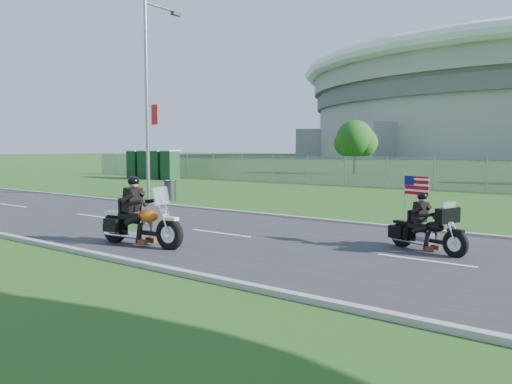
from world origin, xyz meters
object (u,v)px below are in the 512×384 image
Objects in this scene: porta_toilet_d at (136,165)px; motorcycle_lead at (140,225)px; motorcycle_follow at (427,232)px; porta_toilet_c at (147,165)px; porta_toilet_a at (170,166)px; porta_toilet_b at (158,165)px; trash_can at (170,191)px; streetlight at (150,86)px.

porta_toilet_d reaches higher than motorcycle_lead.
porta_toilet_c is at bearing 169.45° from motorcycle_follow.
motorcycle_lead reaches higher than motorcycle_follow.
porta_toilet_a is 1.00× the size of porta_toilet_b.
porta_toilet_d is 0.84× the size of motorcycle_lead.
porta_toilet_b is at bearing 180.00° from porta_toilet_a.
porta_toilet_d is at bearing 144.96° from trash_can.
porta_toilet_b is 1.00× the size of porta_toilet_d.
streetlight is 15.39m from porta_toilet_a.
streetlight is 4.35× the size of porta_toilet_a.
porta_toilet_c is at bearing 180.00° from porta_toilet_a.
trash_can is (-7.75, 8.42, -0.09)m from motorcycle_lead.
streetlight reaches higher than trash_can.
porta_toilet_a is 27.72m from motorcycle_lead.
porta_toilet_d is (-4.20, 0.00, 0.00)m from porta_toilet_a.
porta_toilet_a is at bearing 0.00° from porta_toilet_c.
trash_can is at bearing 179.83° from motorcycle_follow.
streetlight is 3.66× the size of motorcycle_lead.
porta_toilet_a is 1.00× the size of porta_toilet_d.
streetlight is at bearing -43.35° from porta_toilet_b.
porta_toilet_d is (-1.40, 0.00, 0.00)m from porta_toilet_c.
porta_toilet_d is 1.09× the size of motorcycle_follow.
trash_can is at bearing -40.36° from porta_toilet_b.
porta_toilet_b is at bearing 0.00° from porta_toilet_c.
porta_toilet_c is 29.76m from motorcycle_lead.
porta_toilet_a is 4.20m from porta_toilet_d.
motorcycle_follow is (28.51, -15.98, -0.64)m from porta_toilet_c.
porta_toilet_a is at bearing 132.91° from streetlight.
porta_toilet_b reaches higher than motorcycle_follow.
porta_toilet_b is (-1.40, 0.00, 0.00)m from porta_toilet_a.
streetlight is 17.34m from porta_toilet_c.
porta_toilet_c is at bearing 142.46° from trash_can.
porta_toilet_d reaches higher than motorcycle_follow.
porta_toilet_d is 30.83m from motorcycle_lead.
porta_toilet_a is 2.37× the size of trash_can.
motorcycle_lead is at bearing -42.93° from streetlight.
motorcycle_follow is 2.18× the size of trash_can.
streetlight is 13.97m from motorcycle_lead.
porta_toilet_a is (-10.02, 10.78, -4.49)m from streetlight.
trash_can is (1.78, -0.44, -5.15)m from streetlight.
porta_toilet_d is at bearing 170.61° from motorcycle_follow.
porta_toilet_d is at bearing 180.00° from porta_toilet_b.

